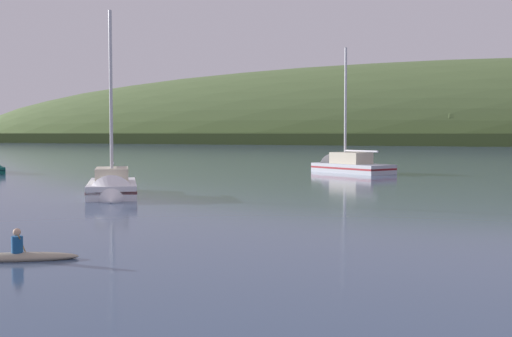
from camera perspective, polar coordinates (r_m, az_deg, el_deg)
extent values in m
cube|color=#3C4E24|center=(210.05, 17.85, 2.41)|extent=(516.32, 84.56, 3.40)
ellipsoid|color=#56703D|center=(231.18, 14.20, 2.09)|extent=(414.65, 93.28, 55.00)
sphere|color=#56703D|center=(201.56, 16.46, 3.82)|extent=(9.37, 9.37, 9.37)
cube|color=white|center=(39.42, -12.19, -2.16)|extent=(6.68, 7.37, 1.44)
cone|color=white|center=(35.78, -12.29, -2.69)|extent=(3.15, 3.04, 2.56)
cube|color=maroon|center=(39.39, -12.20, -1.63)|extent=(6.70, 7.39, 0.16)
cube|color=#BCB299|center=(39.15, -12.22, -0.54)|extent=(3.48, 3.70, 0.82)
cylinder|color=silver|center=(38.40, -12.31, 5.99)|extent=(0.19, 0.19, 9.66)
cylinder|color=silver|center=(40.31, -12.20, 0.36)|extent=(2.53, 3.08, 0.15)
cube|color=#ADB2BC|center=(60.76, 8.26, -0.27)|extent=(8.35, 6.28, 1.44)
cone|color=#ADB2BC|center=(63.58, 5.82, -0.10)|extent=(3.09, 3.59, 3.05)
cube|color=maroon|center=(60.74, 8.26, 0.06)|extent=(8.36, 6.31, 0.17)
cube|color=#BCB299|center=(60.84, 8.14, 0.89)|extent=(4.08, 3.48, 1.01)
cylinder|color=silver|center=(61.40, 7.67, 5.35)|extent=(0.22, 0.22, 10.51)
cylinder|color=silver|center=(59.92, 8.98, 1.48)|extent=(3.72, 1.96, 0.18)
ellipsoid|color=gray|center=(20.26, -19.75, -7.20)|extent=(3.16, 2.54, 0.30)
cylinder|color=navy|center=(20.20, -19.77, -6.25)|extent=(0.45, 0.45, 0.55)
sphere|color=tan|center=(20.14, -19.79, -5.14)|extent=(0.22, 0.22, 0.22)
cylinder|color=olive|center=(20.49, -19.31, -6.33)|extent=(0.76, 1.03, 0.89)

